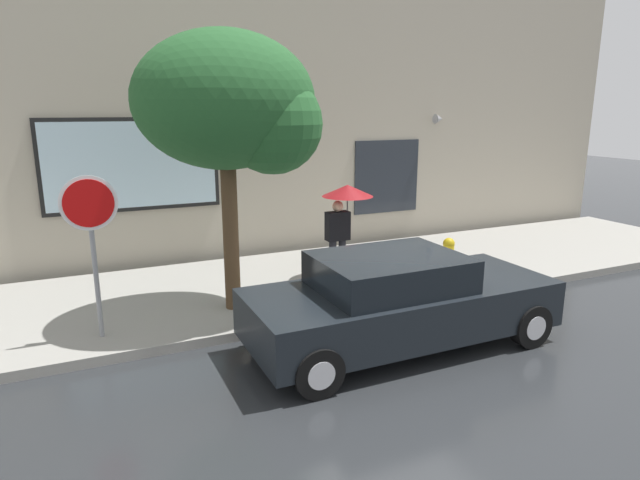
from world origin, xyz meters
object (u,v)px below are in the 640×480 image
Objects in this scene: street_tree at (235,107)px; stop_sign at (91,225)px; fire_hydrant at (448,256)px; pedestrian_with_umbrella at (344,204)px; parked_car at (399,301)px.

street_tree reaches higher than stop_sign.
street_tree reaches higher than fire_hydrant.
pedestrian_with_umbrella is 2.98m from street_tree.
fire_hydrant is at bearing 3.53° from stop_sign.
pedestrian_with_umbrella is at bearing 162.46° from fire_hydrant.
stop_sign is at bearing 155.62° from parked_car.
pedestrian_with_umbrella is (-2.00, 0.63, 1.09)m from fire_hydrant.
parked_car is at bearing -139.63° from fire_hydrant.
parked_car is 1.02× the size of street_tree.
stop_sign is (-4.45, -1.03, 0.20)m from pedestrian_with_umbrella.
fire_hydrant is at bearing 1.45° from street_tree.
pedestrian_with_umbrella is 0.78× the size of stop_sign.
pedestrian_with_umbrella is at bearing 18.08° from street_tree.
fire_hydrant is 0.17× the size of street_tree.
street_tree is at bearing -178.55° from fire_hydrant.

